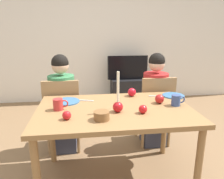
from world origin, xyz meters
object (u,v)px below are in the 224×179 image
tv_stand (127,91)px  apple_by_right_mug (143,109)px  person_left_child (63,106)px  mug_right (176,100)px  plate_left (67,101)px  chair_left (63,111)px  apple_near_candle (67,115)px  dining_table (115,117)px  apple_by_left_plate (159,99)px  tv (128,68)px  candle_centerpiece (118,104)px  plate_right (173,96)px  person_right_child (155,102)px  apple_far_edge (132,92)px  mug_left (59,104)px  bowl_walnuts (102,116)px  chair_right (155,107)px

tv_stand → apple_by_right_mug: apple_by_right_mug is taller
person_left_child → mug_right: person_left_child is taller
plate_left → person_left_child: bearing=102.1°
chair_left → apple_near_candle: bearing=-81.6°
dining_table → apple_by_left_plate: size_ratio=15.94×
apple_by_left_plate → apple_by_right_mug: (-0.23, -0.23, -0.01)m
person_left_child → tv: size_ratio=1.48×
candle_centerpiece → plate_right: 0.76m
person_right_child → plate_right: 0.41m
dining_table → apple_far_edge: (0.23, 0.34, 0.13)m
tv_stand → apple_near_candle: (-0.99, -2.50, 0.55)m
person_left_child → apple_by_left_plate: (0.98, -0.56, 0.22)m
mug_left → apple_far_edge: mug_left is taller
tv → plate_left: (-1.02, -2.07, 0.05)m
apple_by_left_plate → apple_by_right_mug: apple_by_left_plate is taller
mug_right → chair_left: bearing=151.2°
plate_right → mug_left: bearing=-167.5°
plate_right → bowl_walnuts: 0.96m
dining_table → bowl_walnuts: (-0.14, -0.24, 0.12)m
person_left_child → plate_left: (0.09, -0.41, 0.19)m
mug_right → plate_left: bearing=167.3°
chair_left → mug_left: 0.65m
person_right_child → mug_left: (-1.09, -0.62, 0.23)m
chair_left → apple_by_right_mug: (0.75, -0.76, 0.27)m
apple_by_right_mug → tv: bearing=81.7°
tv → candle_centerpiece: bearing=-103.3°
chair_right → tv_stand: bearing=90.4°
apple_by_right_mug → mug_left: bearing=166.4°
tv_stand → plate_left: (-1.02, -2.07, 0.52)m
candle_centerpiece → tv_stand: bearing=76.7°
mug_left → apple_near_candle: size_ratio=1.88×
apple_near_candle → apple_by_right_mug: (0.63, 0.05, 0.00)m
tv_stand → mug_right: size_ratio=4.95×
mug_right → tv_stand: bearing=90.0°
apple_near_candle → apple_by_right_mug: size_ratio=0.97×
plate_right → apple_near_candle: size_ratio=3.26×
chair_right → tv_stand: (-0.01, 1.69, -0.27)m
person_left_child → apple_by_left_plate: size_ratio=13.34×
chair_left → tv: (1.11, 1.69, 0.20)m
apple_far_edge → bowl_walnuts: bearing=-122.5°
apple_by_left_plate → apple_far_edge: same height
tv → candle_centerpiece: candle_centerpiece is taller
apple_by_right_mug → plate_left: bearing=150.3°
plate_left → dining_table: bearing=-27.3°
dining_table → mug_left: size_ratio=10.52×
chair_left → plate_right: (1.20, -0.33, 0.24)m
mug_left → plate_left: bearing=74.8°
bowl_walnuts → person_left_child: bearing=114.0°
apple_near_candle → apple_far_edge: (0.64, 0.54, 0.01)m
bowl_walnuts → apple_by_left_plate: apple_by_left_plate is taller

